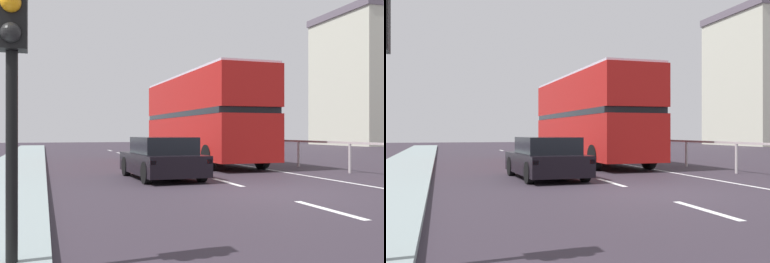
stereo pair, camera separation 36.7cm
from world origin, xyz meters
TOP-DOWN VIEW (x-y plane):
  - ground_plane at (0.00, 0.00)m, footprint 74.97×120.00m
  - lane_paint_markings at (2.11, 8.37)m, footprint 3.49×46.00m
  - bridge_side_railing at (5.38, 9.00)m, footprint 0.10×42.00m
  - double_decker_bus_red at (2.00, 10.37)m, footprint 2.70×11.14m
  - hatchback_car_near at (-1.58, 3.87)m, footprint 2.02×4.17m
  - traffic_signal_pole at (-5.47, -5.29)m, footprint 0.30×0.42m

SIDE VIEW (x-z plane):
  - ground_plane at x=0.00m, z-range -0.10..0.00m
  - lane_paint_markings at x=2.11m, z-range 0.00..0.01m
  - hatchback_car_near at x=-1.58m, z-range -0.02..1.30m
  - bridge_side_railing at x=5.38m, z-range 0.35..1.48m
  - double_decker_bus_red at x=2.00m, z-range 0.15..4.29m
  - traffic_signal_pole at x=-5.47m, z-range 0.90..3.98m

